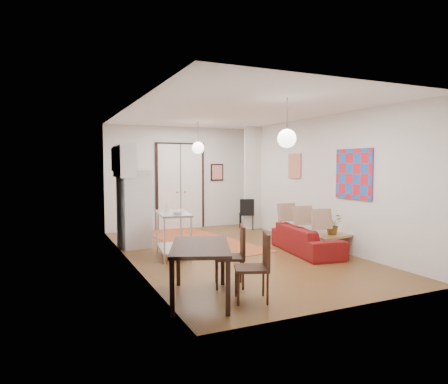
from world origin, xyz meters
name	(u,v)px	position (x,y,z in m)	size (l,w,h in m)	color
floor	(232,252)	(0.00, 0.00, 0.00)	(7.00, 7.00, 0.00)	brown
ceiling	(233,112)	(0.00, 0.00, 2.90)	(4.20, 7.00, 0.02)	white
wall_back	(180,178)	(0.00, 3.50, 1.45)	(4.20, 0.02, 2.90)	silver
wall_front	(352,195)	(0.00, -3.50, 1.45)	(4.20, 0.02, 2.90)	silver
wall_left	(130,185)	(-2.10, 0.00, 1.45)	(0.02, 7.00, 2.90)	silver
wall_right	(316,181)	(2.10, 0.00, 1.45)	(0.02, 7.00, 2.90)	silver
double_doors	(180,187)	(0.00, 3.46, 1.20)	(1.44, 0.06, 2.50)	white
stub_partition	(253,178)	(1.85, 2.55, 1.45)	(0.50, 0.10, 2.90)	silver
wall_cabinet	(124,161)	(-1.92, 1.50, 1.90)	(0.35, 1.00, 0.70)	silver
painting_popart	(354,174)	(2.08, -1.25, 1.65)	(0.05, 1.00, 1.00)	red
painting_abstract	(295,166)	(2.08, 0.80, 1.80)	(0.05, 0.50, 0.60)	beige
poster_back	(217,172)	(1.15, 3.47, 1.60)	(0.40, 0.03, 0.50)	red
print_left	(114,159)	(-2.07, 2.00, 1.95)	(0.03, 0.44, 0.54)	#99603F
pendant_back	(198,148)	(0.00, 2.00, 2.25)	(0.30, 0.30, 0.80)	white
pendant_front	(287,138)	(0.00, -2.00, 2.25)	(0.30, 0.30, 0.80)	white
kilim_rug	(199,240)	(-0.17, 1.56, 0.01)	(1.53, 4.07, 0.01)	#B75E2D
sofa	(307,239)	(1.40, -0.65, 0.28)	(0.76, 1.93, 0.56)	maroon
coffee_table	(332,237)	(1.75, -1.03, 0.37)	(1.00, 0.63, 0.42)	tan
potted_plant	(333,224)	(1.75, -1.03, 0.63)	(0.32, 0.37, 0.41)	#3B6B30
kitchen_counter	(173,228)	(-1.24, 0.14, 0.57)	(0.74, 1.23, 0.89)	silver
bowl	(178,213)	(-1.24, -0.16, 0.92)	(0.21, 0.21, 0.05)	beige
soap_bottle	(167,207)	(-1.29, 0.39, 0.98)	(0.08, 0.09, 0.18)	#54ABB6
fridge	(134,209)	(-1.75, 1.37, 0.86)	(0.61, 0.61, 1.72)	silver
dining_table	(200,251)	(-1.64, -2.41, 0.66)	(1.21, 1.53, 0.75)	black
dining_chair_near	(227,250)	(-1.04, -1.97, 0.53)	(0.57, 0.68, 0.92)	#331A10
dining_chair_far	(248,260)	(-1.04, -2.67, 0.53)	(0.57, 0.68, 0.92)	#331A10
black_side_chair	(245,211)	(1.67, 2.66, 0.51)	(0.51, 0.53, 0.87)	black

